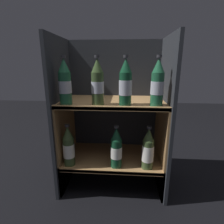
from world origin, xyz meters
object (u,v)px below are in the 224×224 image
at_px(bottle_upper_front_1, 98,83).
at_px(bottle_lower_front_2, 148,150).
at_px(bottle_upper_front_0, 65,83).
at_px(bottle_upper_front_2, 125,84).
at_px(bottle_lower_front_1, 116,149).
at_px(bottle_upper_front_3, 157,84).
at_px(bottle_lower_front_0, 69,147).

xyz_separation_m(bottle_upper_front_1, bottle_lower_front_2, (0.30, -0.00, -0.40)).
relative_size(bottle_upper_front_0, bottle_upper_front_2, 1.00).
height_order(bottle_upper_front_1, bottle_lower_front_1, bottle_upper_front_1).
relative_size(bottle_upper_front_1, bottle_upper_front_2, 1.00).
xyz_separation_m(bottle_upper_front_2, bottle_upper_front_3, (0.18, -0.00, 0.00)).
relative_size(bottle_upper_front_3, bottle_lower_front_2, 1.00).
bearing_deg(bottle_upper_front_1, bottle_lower_front_1, -0.00).
bearing_deg(bottle_upper_front_1, bottle_upper_front_3, -0.00).
bearing_deg(bottle_upper_front_0, bottle_upper_front_1, 0.00).
height_order(bottle_upper_front_1, bottle_lower_front_2, bottle_upper_front_1).
distance_m(bottle_upper_front_2, bottle_upper_front_3, 0.18).
xyz_separation_m(bottle_upper_front_2, bottle_lower_front_2, (0.15, -0.00, -0.40)).
bearing_deg(bottle_lower_front_0, bottle_lower_front_1, -0.00).
relative_size(bottle_upper_front_2, bottle_lower_front_0, 1.00).
bearing_deg(bottle_upper_front_0, bottle_upper_front_3, -0.00).
xyz_separation_m(bottle_upper_front_1, bottle_upper_front_2, (0.16, 0.00, -0.00)).
relative_size(bottle_upper_front_1, bottle_lower_front_0, 1.00).
bearing_deg(bottle_upper_front_2, bottle_upper_front_1, 180.00).
bearing_deg(bottle_lower_front_1, bottle_upper_front_3, 0.00).
bearing_deg(bottle_lower_front_1, bottle_upper_front_1, 180.00).
relative_size(bottle_upper_front_0, bottle_lower_front_1, 1.00).
bearing_deg(bottle_lower_front_0, bottle_upper_front_0, 0.00).
bearing_deg(bottle_upper_front_2, bottle_lower_front_2, -0.00).
relative_size(bottle_upper_front_0, bottle_upper_front_1, 1.00).
height_order(bottle_lower_front_0, bottle_lower_front_2, same).
height_order(bottle_upper_front_2, bottle_upper_front_3, same).
relative_size(bottle_lower_front_0, bottle_lower_front_2, 1.00).
height_order(bottle_upper_front_2, bottle_lower_front_1, bottle_upper_front_2).
bearing_deg(bottle_upper_front_2, bottle_upper_front_0, 180.00).
xyz_separation_m(bottle_upper_front_1, bottle_lower_front_1, (0.11, -0.00, -0.40)).
xyz_separation_m(bottle_upper_front_0, bottle_upper_front_3, (0.52, -0.00, -0.00)).
height_order(bottle_upper_front_0, bottle_lower_front_0, bottle_upper_front_0).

